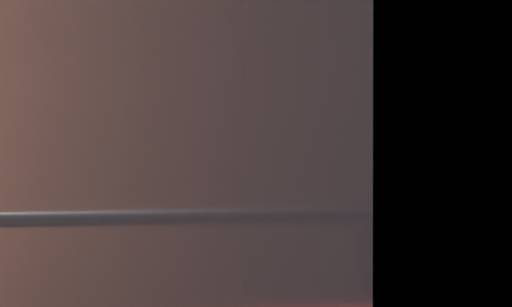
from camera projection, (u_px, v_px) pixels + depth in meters
The scene contains 4 objects.
parking_meter at pixel (318, 236), 2.68m from camera, with size 0.18×0.19×1.42m.
pedestrian_at_meter at pixel (101, 292), 2.72m from camera, with size 0.67×0.39×1.58m.
background_railing at pixel (108, 279), 4.30m from camera, with size 24.06×0.06×1.03m.
backdrop_wall at pixel (44, 86), 6.30m from camera, with size 32.00×0.50×3.62m, color brown.
Camera 1 is at (-0.80, -2.10, 1.36)m, focal length 73.15 mm.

